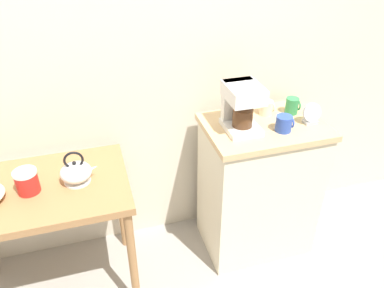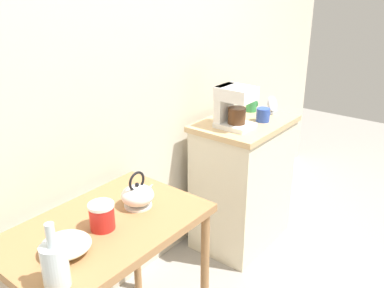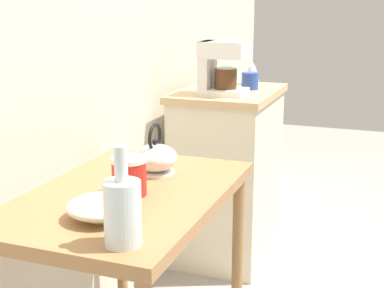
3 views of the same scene
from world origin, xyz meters
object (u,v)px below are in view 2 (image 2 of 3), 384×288
at_px(canister_enamel, 102,216).
at_px(mug_tall_green, 251,105).
at_px(teakettle, 138,195).
at_px(mug_small_cream, 236,110).
at_px(table_clock, 272,106).
at_px(bowl_stoneware, 66,245).
at_px(coffee_maker, 233,105).
at_px(glass_carafe_vase, 55,264).
at_px(mug_blue, 263,115).

relative_size(canister_enamel, mug_tall_green, 1.26).
distance_m(teakettle, mug_small_cream, 1.12).
bearing_deg(table_clock, bowl_stoneware, -179.20).
bearing_deg(coffee_maker, canister_enamel, -176.38).
bearing_deg(mug_small_cream, bowl_stoneware, -172.87).
relative_size(glass_carafe_vase, mug_blue, 2.65).
distance_m(glass_carafe_vase, mug_blue, 1.68).
xyz_separation_m(glass_carafe_vase, canister_enamel, (0.33, 0.15, -0.03)).
bearing_deg(canister_enamel, coffee_maker, 3.62).
bearing_deg(mug_blue, mug_small_cream, 91.65).
relative_size(teakettle, mug_small_cream, 2.23).
bearing_deg(mug_small_cream, canister_enamel, -172.60).
xyz_separation_m(teakettle, canister_enamel, (-0.23, -0.02, 0.00)).
xyz_separation_m(coffee_maker, mug_tall_green, (0.36, 0.07, -0.09)).
height_order(mug_blue, mug_tall_green, mug_tall_green).
bearing_deg(table_clock, mug_blue, -169.91).
relative_size(teakettle, mug_blue, 2.00).
relative_size(teakettle, table_clock, 1.56).
height_order(glass_carafe_vase, table_clock, table_clock).
bearing_deg(table_clock, coffee_maker, 170.75).
height_order(coffee_maker, table_clock, coffee_maker).
height_order(teakettle, table_clock, table_clock).
bearing_deg(mug_small_cream, mug_blue, -88.35).
bearing_deg(glass_carafe_vase, mug_small_cream, 11.05).
bearing_deg(glass_carafe_vase, table_clock, 4.84).
relative_size(canister_enamel, mug_small_cream, 1.41).
bearing_deg(canister_enamel, teakettle, 3.74).
xyz_separation_m(mug_blue, mug_tall_green, (0.14, 0.17, 0.00)).
height_order(bowl_stoneware, mug_blue, mug_blue).
bearing_deg(glass_carafe_vase, canister_enamel, 24.50).
height_order(canister_enamel, mug_small_cream, mug_small_cream).
bearing_deg(teakettle, mug_tall_green, 5.92).
bearing_deg(glass_carafe_vase, bowl_stoneware, 44.99).
xyz_separation_m(teakettle, mug_tall_green, (1.25, 0.13, 0.13)).
distance_m(teakettle, mug_tall_green, 1.26).
xyz_separation_m(teakettle, table_clock, (1.29, -0.01, 0.14)).
relative_size(teakettle, glass_carafe_vase, 0.75).
height_order(canister_enamel, coffee_maker, coffee_maker).
relative_size(bowl_stoneware, table_clock, 1.63).
distance_m(canister_enamel, table_clock, 1.53).
bearing_deg(mug_tall_green, table_clock, -73.12).
bearing_deg(bowl_stoneware, table_clock, 0.80).
xyz_separation_m(canister_enamel, mug_blue, (1.34, -0.03, 0.12)).
bearing_deg(coffee_maker, teakettle, -176.41).
bearing_deg(mug_small_cream, mug_tall_green, -10.61).
xyz_separation_m(canister_enamel, coffee_maker, (1.12, 0.07, 0.22)).
height_order(mug_blue, table_clock, table_clock).
bearing_deg(canister_enamel, mug_small_cream, 7.40).
distance_m(canister_enamel, coffee_maker, 1.14).
xyz_separation_m(teakettle, coffee_maker, (0.89, 0.06, 0.22)).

